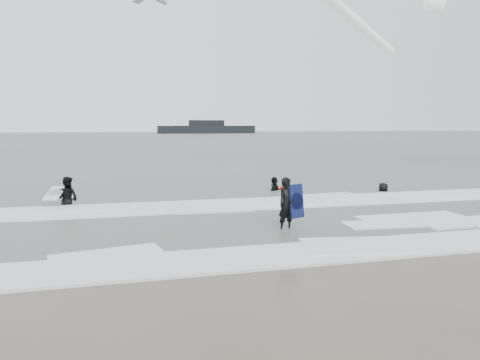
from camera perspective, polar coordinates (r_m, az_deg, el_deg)
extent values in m
plane|color=brown|center=(11.57, 6.20, -8.32)|extent=(320.00, 320.00, 0.00)
plane|color=#47544C|center=(90.58, -11.86, 4.87)|extent=(320.00, 320.00, 0.00)
imported|color=black|center=(13.40, 5.69, -6.20)|extent=(0.66, 0.54, 1.55)
imported|color=black|center=(18.33, -20.23, -3.04)|extent=(1.02, 0.96, 1.66)
imported|color=black|center=(21.13, 4.23, -1.36)|extent=(0.97, 1.11, 1.80)
imported|color=black|center=(21.67, 17.05, -1.44)|extent=(0.88, 0.91, 1.58)
cube|color=white|center=(11.02, 7.31, -8.92)|extent=(30.03, 2.32, 0.07)
cube|color=white|center=(17.18, -0.83, -3.11)|extent=(30.00, 2.60, 0.09)
cube|color=black|center=(144.76, -4.11, 6.17)|extent=(29.61, 5.29, 2.33)
cube|color=black|center=(144.75, -4.11, 6.96)|extent=(10.58, 3.17, 1.69)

